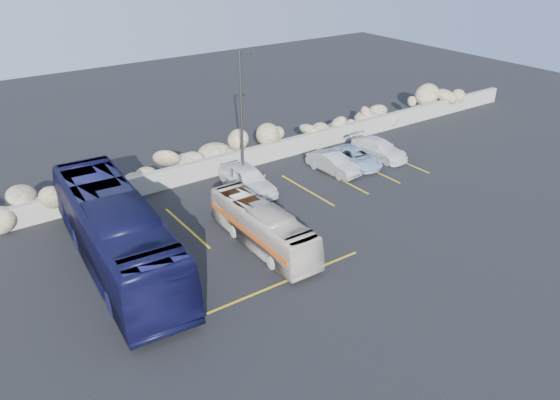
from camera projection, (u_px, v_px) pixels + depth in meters
ground at (308, 275)px, 24.23m from camera, size 90.00×90.00×0.00m
seawall at (186, 173)px, 32.73m from camera, size 60.00×0.40×1.20m
riprap_pile at (176, 157)px, 33.29m from camera, size 54.00×2.80×2.60m
parking_lines at (313, 202)px, 30.68m from camera, size 18.16×9.36×0.01m
lamppost at (242, 117)px, 30.56m from camera, size 1.14×0.18×8.00m
vintage_bus at (262, 226)px, 26.06m from camera, size 1.83×7.45×2.07m
tour_coach at (116, 233)px, 24.13m from camera, size 3.75×12.53×3.44m
car_a at (247, 179)px, 31.60m from camera, size 1.92×4.56×1.54m
car_b at (333, 163)px, 34.12m from camera, size 1.65×3.86×1.24m
car_c at (379, 149)px, 36.37m from camera, size 2.09×4.35×1.22m
car_d at (356, 157)px, 35.18m from camera, size 2.08×4.04×1.09m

